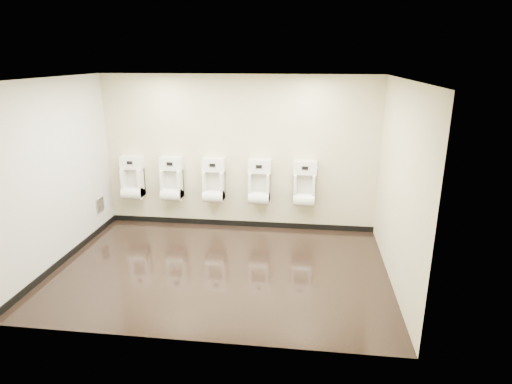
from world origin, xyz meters
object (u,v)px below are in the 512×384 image
urinal_1 (172,182)px  urinal_2 (214,184)px  urinal_3 (259,185)px  urinal_0 (133,181)px  urinal_4 (304,187)px  access_panel (100,205)px

urinal_1 → urinal_2: same height
urinal_3 → urinal_1: bearing=180.0°
urinal_0 → urinal_3: size_ratio=1.00×
urinal_1 → urinal_4: (2.45, 0.00, 0.00)m
urinal_1 → urinal_0: bearing=180.0°
urinal_2 → urinal_4: 1.65m
urinal_0 → urinal_4: bearing=0.0°
urinal_2 → urinal_3: 0.84m
urinal_0 → urinal_4: size_ratio=1.00×
urinal_0 → urinal_1: (0.76, 0.00, 0.00)m
urinal_1 → urinal_2: size_ratio=1.00×
access_panel → urinal_3: bearing=8.1°
urinal_1 → urinal_4: 2.45m
urinal_2 → urinal_1: bearing=180.0°
access_panel → urinal_2: 2.11m
access_panel → urinal_1: 1.36m
urinal_4 → access_panel: bearing=-173.7°
access_panel → urinal_4: 3.73m
urinal_4 → urinal_3: bearing=180.0°
access_panel → urinal_0: urinal_0 is taller
access_panel → urinal_0: bearing=40.0°
urinal_1 → urinal_3: bearing=0.0°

